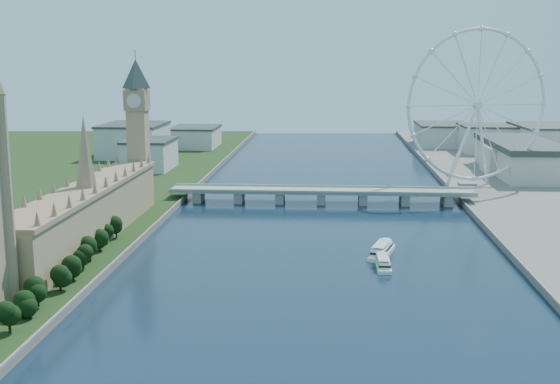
# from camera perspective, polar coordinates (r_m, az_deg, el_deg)

# --- Properties ---
(tree_row) EXTENTS (8.44, 216.44, 19.80)m
(tree_row) POSITION_cam_1_polar(r_m,az_deg,el_deg) (314.31, -18.44, -7.18)
(tree_row) COLOR black
(tree_row) RESTS_ON ground
(parliament_range) EXTENTS (24.00, 200.00, 70.00)m
(parliament_range) POSITION_cam_1_polar(r_m,az_deg,el_deg) (403.75, -15.34, -1.68)
(parliament_range) COLOR tan
(parliament_range) RESTS_ON ground
(big_ben) EXTENTS (20.02, 20.02, 110.00)m
(big_ben) POSITION_cam_1_polar(r_m,az_deg,el_deg) (499.29, -11.52, 6.36)
(big_ben) COLOR tan
(big_ben) RESTS_ON ground
(westminster_bridge) EXTENTS (220.00, 22.00, 9.50)m
(westminster_bridge) POSITION_cam_1_polar(r_m,az_deg,el_deg) (510.80, 3.38, -0.14)
(westminster_bridge) COLOR gray
(westminster_bridge) RESTS_ON ground
(london_eye) EXTENTS (113.60, 39.12, 124.30)m
(london_eye) POSITION_cam_1_polar(r_m,az_deg,el_deg) (569.58, 15.77, 6.77)
(london_eye) COLOR silver
(london_eye) RESTS_ON ground
(county_hall) EXTENTS (54.00, 144.00, 35.00)m
(county_hall) POSITION_cam_1_polar(r_m,az_deg,el_deg) (662.05, 18.85, 1.20)
(county_hall) COLOR beige
(county_hall) RESTS_ON ground
(city_skyline) EXTENTS (505.00, 280.00, 32.00)m
(city_skyline) POSITION_cam_1_polar(r_m,az_deg,el_deg) (767.36, 6.58, 4.20)
(city_skyline) COLOR beige
(city_skyline) RESTS_ON ground
(tour_boat_near) EXTENTS (7.40, 28.07, 6.17)m
(tour_boat_near) POSITION_cam_1_polar(r_m,az_deg,el_deg) (356.48, 8.37, -6.09)
(tour_boat_near) COLOR silver
(tour_boat_near) RESTS_ON ground
(tour_boat_far) EXTENTS (17.54, 33.87, 7.29)m
(tour_boat_far) POSITION_cam_1_polar(r_m,az_deg,el_deg) (377.47, 8.25, -5.14)
(tour_boat_far) COLOR white
(tour_boat_far) RESTS_ON ground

